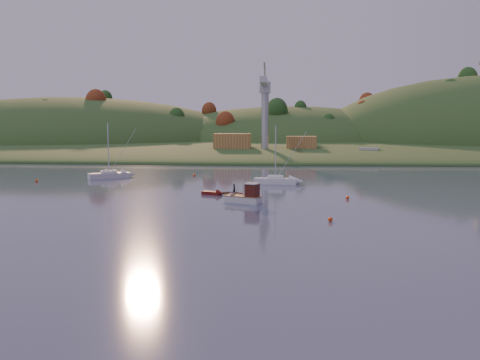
# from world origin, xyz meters

# --- Properties ---
(ground) EXTENTS (500.00, 500.00, 0.00)m
(ground) POSITION_xyz_m (0.00, 0.00, 0.00)
(ground) COLOR #364458
(ground) RESTS_ON ground
(far_shore) EXTENTS (620.00, 220.00, 1.50)m
(far_shore) POSITION_xyz_m (0.00, 230.00, 0.00)
(far_shore) COLOR #324F1F
(far_shore) RESTS_ON ground
(shore_slope) EXTENTS (640.00, 150.00, 7.00)m
(shore_slope) POSITION_xyz_m (0.00, 165.00, 0.00)
(shore_slope) COLOR #324F1F
(shore_slope) RESTS_ON ground
(hill_left) EXTENTS (170.00, 140.00, 44.00)m
(hill_left) POSITION_xyz_m (-90.00, 200.00, 0.00)
(hill_left) COLOR #324F1F
(hill_left) RESTS_ON ground
(hill_center) EXTENTS (140.00, 120.00, 36.00)m
(hill_center) POSITION_xyz_m (10.00, 210.00, 0.00)
(hill_center) COLOR #324F1F
(hill_center) RESTS_ON ground
(hillside_trees) EXTENTS (280.00, 50.00, 32.00)m
(hillside_trees) POSITION_xyz_m (0.00, 185.00, 0.00)
(hillside_trees) COLOR #1E4D1B
(hillside_trees) RESTS_ON ground
(wharf) EXTENTS (42.00, 16.00, 2.40)m
(wharf) POSITION_xyz_m (5.00, 122.00, 1.20)
(wharf) COLOR slate
(wharf) RESTS_ON ground
(shed_west) EXTENTS (11.00, 8.00, 4.80)m
(shed_west) POSITION_xyz_m (-8.00, 123.00, 4.80)
(shed_west) COLOR #9D6534
(shed_west) RESTS_ON wharf
(shed_east) EXTENTS (9.00, 7.00, 4.00)m
(shed_east) POSITION_xyz_m (13.00, 124.00, 4.40)
(shed_east) COLOR #9D6534
(shed_east) RESTS_ON wharf
(dock_crane) EXTENTS (3.20, 28.00, 20.30)m
(dock_crane) POSITION_xyz_m (2.00, 118.39, 17.17)
(dock_crane) COLOR #B7B7BC
(dock_crane) RESTS_ON wharf
(fishing_boat) EXTENTS (5.87, 3.90, 3.60)m
(fishing_boat) POSITION_xyz_m (1.69, 29.63, 0.80)
(fishing_boat) COLOR silver
(fishing_boat) RESTS_ON ground
(sailboat_near) EXTENTS (7.59, 6.06, 10.52)m
(sailboat_near) POSITION_xyz_m (-25.69, 58.60, 0.70)
(sailboat_near) COLOR silver
(sailboat_near) RESTS_ON ground
(sailboat_far) EXTENTS (7.40, 2.69, 10.08)m
(sailboat_far) POSITION_xyz_m (6.02, 51.71, 0.67)
(sailboat_far) COLOR white
(sailboat_far) RESTS_ON ground
(canoe) EXTENTS (4.19, 3.74, 0.72)m
(canoe) POSITION_xyz_m (0.26, 36.12, 0.36)
(canoe) COLOR #9F7E57
(canoe) RESTS_ON ground
(paddler) EXTENTS (0.57, 0.66, 1.53)m
(paddler) POSITION_xyz_m (0.26, 36.12, 0.76)
(paddler) COLOR black
(paddler) RESTS_ON ground
(red_tender) EXTENTS (3.64, 2.46, 1.18)m
(red_tender) POSITION_xyz_m (-2.54, 36.90, 0.25)
(red_tender) COLOR #5B120D
(red_tender) RESTS_ON ground
(work_vessel) EXTENTS (13.57, 7.73, 3.30)m
(work_vessel) POSITION_xyz_m (32.51, 118.00, 1.18)
(work_vessel) COLOR slate
(work_vessel) RESTS_ON ground
(buoy_0) EXTENTS (0.50, 0.50, 0.50)m
(buoy_0) POSITION_xyz_m (12.32, 16.71, 0.25)
(buoy_0) COLOR #F0440C
(buoy_0) RESTS_ON ground
(buoy_1) EXTENTS (0.50, 0.50, 0.50)m
(buoy_1) POSITION_xyz_m (16.19, 33.82, 0.25)
(buoy_1) COLOR #F0440C
(buoy_1) RESTS_ON ground
(buoy_2) EXTENTS (0.50, 0.50, 0.50)m
(buoy_2) POSITION_xyz_m (-36.69, 51.65, 0.25)
(buoy_2) COLOR #F0440C
(buoy_2) RESTS_ON ground
(buoy_3) EXTENTS (0.50, 0.50, 0.50)m
(buoy_3) POSITION_xyz_m (-10.30, 64.51, 0.25)
(buoy_3) COLOR #F0440C
(buoy_3) RESTS_ON ground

